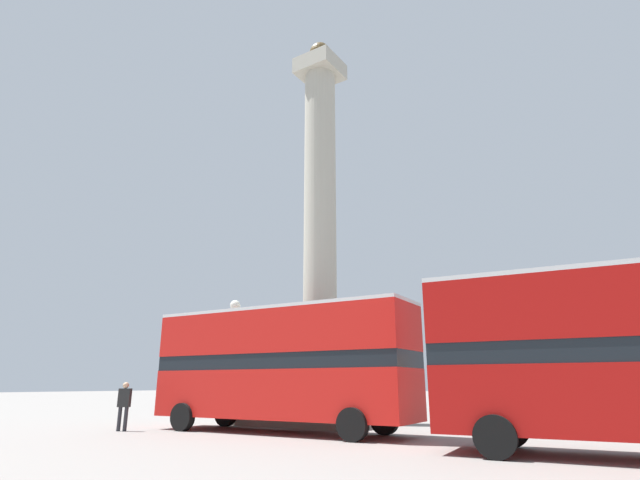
{
  "coord_description": "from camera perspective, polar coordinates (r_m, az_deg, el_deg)",
  "views": [
    {
      "loc": [
        12.92,
        -19.75,
        1.69
      ],
      "look_at": [
        0.0,
        0.0,
        8.51
      ],
      "focal_mm": 28.0,
      "sensor_mm": 36.0,
      "label": 1
    }
  ],
  "objects": [
    {
      "name": "equestrian_statue",
      "position": [
        24.64,
        31.33,
        -13.4
      ],
      "size": [
        4.34,
        4.05,
        6.52
      ],
      "rotation": [
        0.0,
        0.0,
        -0.58
      ],
      "color": "#A39E8E",
      "rests_on": "ground_plane"
    },
    {
      "name": "street_lamp",
      "position": [
        24.81,
        -9.86,
        -11.47
      ],
      "size": [
        0.51,
        0.51,
        5.65
      ],
      "color": "black",
      "rests_on": "ground_plane"
    },
    {
      "name": "ground_plane",
      "position": [
        23.66,
        0.0,
        -20.21
      ],
      "size": [
        200.0,
        200.0,
        0.0
      ],
      "primitive_type": "plane",
      "color": "gray"
    },
    {
      "name": "pedestrian_near_lamp",
      "position": [
        21.05,
        -21.48,
        -16.96
      ],
      "size": [
        0.49,
        0.36,
        1.75
      ],
      "rotation": [
        0.0,
        0.0,
        0.45
      ],
      "color": "#28282D",
      "rests_on": "ground_plane"
    },
    {
      "name": "monument_column",
      "position": [
        23.85,
        0.0,
        -7.87
      ],
      "size": [
        6.25,
        6.25,
        19.85
      ],
      "color": "#A39E8E",
      "rests_on": "ground_plane"
    },
    {
      "name": "bus_a",
      "position": [
        19.05,
        -4.52,
        -13.83
      ],
      "size": [
        10.27,
        3.13,
        4.41
      ],
      "rotation": [
        0.0,
        0.0,
        0.05
      ],
      "color": "red",
      "rests_on": "ground_plane"
    }
  ]
}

